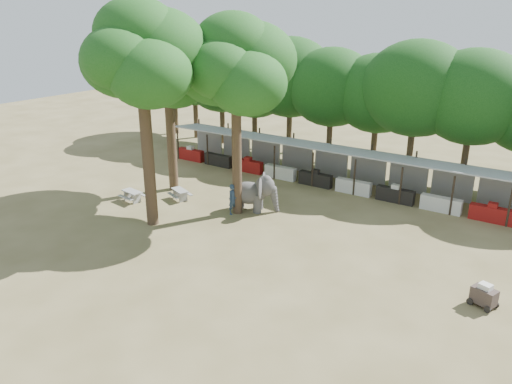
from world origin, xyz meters
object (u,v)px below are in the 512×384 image
Objects in this scene: yard_tree_left at (167,64)px; cart_front at (484,295)px; yard_tree_back at (236,65)px; yard_tree_center at (141,55)px; picnic_table_far at (180,193)px; picnic_table_near at (132,195)px; elephant at (254,193)px; handler at (233,199)px.

yard_tree_left reaches higher than cart_front.
yard_tree_back is 9.37× the size of cart_front.
yard_tree_back reaches higher than yard_tree_left.
yard_tree_center reaches higher than picnic_table_far.
yard_tree_back is 7.37× the size of picnic_table_near.
elephant reaches higher than cart_front.
handler reaches higher than picnic_table_near.
yard_tree_back reaches higher than handler.
yard_tree_back is at bearing -164.27° from elephant.
picnic_table_near reaches higher than picnic_table_far.
yard_tree_left is 8.47m from picnic_table_near.
elephant is at bearing 30.71° from picnic_table_near.
yard_tree_center reaches higher than yard_tree_left.
picnic_table_far is (-4.20, 0.03, -0.48)m from handler.
elephant is 13.95m from cart_front.
yard_tree_center is 3.99× the size of elephant.
elephant is (6.79, -0.36, -7.07)m from yard_tree_left.
yard_tree_left is 9.09× the size of cart_front.
yard_tree_back is at bearing 28.44° from picnic_table_far.
picnic_table_near is at bearing 154.83° from yard_tree_center.
picnic_table_far is 1.38× the size of cart_front.
cart_front reaches higher than picnic_table_near.
elephant is at bearing 39.20° from yard_tree_back.
yard_tree_center is 7.19× the size of picnic_table_far.
picnic_table_far is at bearing 47.99° from picnic_table_near.
cart_front is at bearing 4.04° from yard_tree_center.
elephant is at bearing -21.97° from handler.
yard_tree_left is 9.81m from elephant.
yard_tree_back is 16.64m from cart_front.
elephant is 1.65× the size of handler.
picnic_table_near is (-6.44, -2.38, -8.09)m from yard_tree_back.
handler is at bearing -146.45° from elephant.
cart_front is at bearing -11.00° from yard_tree_back.
picnic_table_near is at bearing -161.79° from cart_front.
yard_tree_left is at bearing 87.08° from handler.
yard_tree_left reaches higher than handler.
picnic_table_far is at bearing 108.15° from yard_tree_center.
yard_tree_left is at bearing 153.53° from elephant.
cart_front is (18.46, -2.31, 0.07)m from picnic_table_far.
yard_tree_center reaches higher than handler.
picnic_table_near is (-6.49, -1.88, -0.46)m from handler.
cart_front is (13.51, -3.42, -0.62)m from elephant.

